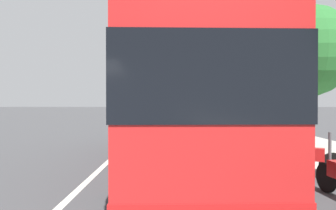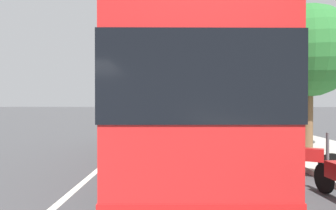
{
  "view_description": "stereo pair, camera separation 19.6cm",
  "coord_description": "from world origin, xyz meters",
  "px_view_note": "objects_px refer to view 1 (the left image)",
  "views": [
    {
      "loc": [
        -1.12,
        -1.98,
        1.87
      ],
      "look_at": [
        9.2,
        -1.86,
        1.76
      ],
      "focal_mm": 32.84,
      "sensor_mm": 36.0,
      "label": 1
    },
    {
      "loc": [
        -1.12,
        -2.18,
        1.87
      ],
      "look_at": [
        9.2,
        -1.86,
        1.76
      ],
      "focal_mm": 32.84,
      "sensor_mm": 36.0,
      "label": 2
    }
  ],
  "objects_px": {
    "roadside_tree_mid_block": "(306,52)",
    "utility_pole": "(267,63)",
    "coach_bus": "(180,104)",
    "car_far_distant": "(142,110)",
    "car_side_street": "(137,111)",
    "motorcycle_nearest_curb": "(300,157)"
  },
  "relations": [
    {
      "from": "roadside_tree_mid_block",
      "to": "utility_pole",
      "type": "bearing_deg",
      "value": -5.03
    },
    {
      "from": "roadside_tree_mid_block",
      "to": "utility_pole",
      "type": "height_order",
      "value": "utility_pole"
    },
    {
      "from": "coach_bus",
      "to": "utility_pole",
      "type": "distance_m",
      "value": 11.15
    },
    {
      "from": "coach_bus",
      "to": "car_far_distant",
      "type": "height_order",
      "value": "coach_bus"
    },
    {
      "from": "car_side_street",
      "to": "roadside_tree_mid_block",
      "type": "xyz_separation_m",
      "value": [
        -27.9,
        -9.69,
        3.11
      ]
    },
    {
      "from": "coach_bus",
      "to": "motorcycle_nearest_curb",
      "type": "bearing_deg",
      "value": -116.89
    },
    {
      "from": "car_far_distant",
      "to": "roadside_tree_mid_block",
      "type": "height_order",
      "value": "roadside_tree_mid_block"
    },
    {
      "from": "coach_bus",
      "to": "utility_pole",
      "type": "xyz_separation_m",
      "value": [
        9.39,
        -5.51,
        2.41
      ]
    },
    {
      "from": "car_far_distant",
      "to": "utility_pole",
      "type": "xyz_separation_m",
      "value": [
        -27.69,
        -10.29,
        3.52
      ]
    },
    {
      "from": "motorcycle_nearest_curb",
      "to": "car_far_distant",
      "type": "distance_m",
      "value": 39.21
    },
    {
      "from": "roadside_tree_mid_block",
      "to": "utility_pole",
      "type": "xyz_separation_m",
      "value": [
        6.62,
        -0.58,
        0.42
      ]
    },
    {
      "from": "car_far_distant",
      "to": "roadside_tree_mid_block",
      "type": "bearing_deg",
      "value": 13.0
    },
    {
      "from": "car_side_street",
      "to": "car_far_distant",
      "type": "bearing_deg",
      "value": 177.41
    },
    {
      "from": "motorcycle_nearest_curb",
      "to": "roadside_tree_mid_block",
      "type": "relative_size",
      "value": 0.34
    },
    {
      "from": "coach_bus",
      "to": "car_side_street",
      "type": "relative_size",
      "value": 2.5
    },
    {
      "from": "roadside_tree_mid_block",
      "to": "car_far_distant",
      "type": "bearing_deg",
      "value": 15.8
    },
    {
      "from": "coach_bus",
      "to": "car_far_distant",
      "type": "bearing_deg",
      "value": 4.95
    },
    {
      "from": "utility_pole",
      "to": "car_side_street",
      "type": "bearing_deg",
      "value": 25.77
    },
    {
      "from": "coach_bus",
      "to": "roadside_tree_mid_block",
      "type": "height_order",
      "value": "roadside_tree_mid_block"
    },
    {
      "from": "car_far_distant",
      "to": "utility_pole",
      "type": "bearing_deg",
      "value": 17.59
    },
    {
      "from": "car_side_street",
      "to": "roadside_tree_mid_block",
      "type": "distance_m",
      "value": 29.7
    },
    {
      "from": "car_far_distant",
      "to": "roadside_tree_mid_block",
      "type": "xyz_separation_m",
      "value": [
        -34.31,
        -9.71,
        3.1
      ]
    }
  ]
}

